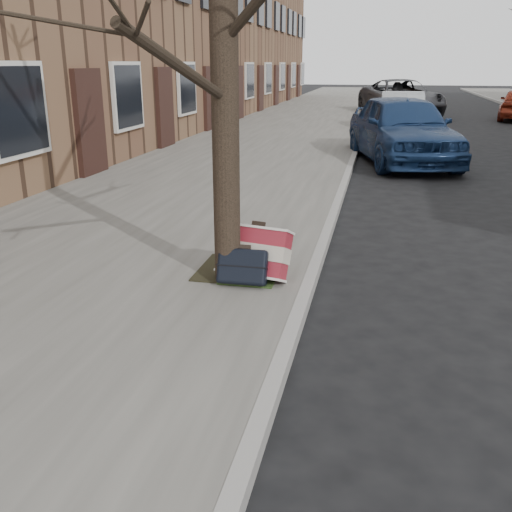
% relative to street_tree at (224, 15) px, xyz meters
% --- Properties ---
extents(ground, '(120.00, 120.00, 0.00)m').
position_rel_street_tree_xyz_m(ground, '(2.05, -0.90, -2.59)').
color(ground, black).
rests_on(ground, ground).
extents(near_sidewalk, '(5.00, 70.00, 0.12)m').
position_rel_street_tree_xyz_m(near_sidewalk, '(-1.65, 14.10, -2.53)').
color(near_sidewalk, gray).
rests_on(near_sidewalk, ground).
extents(house_near, '(6.80, 40.00, 7.00)m').
position_rel_street_tree_xyz_m(house_near, '(-7.55, 15.10, 0.91)').
color(house_near, brown).
rests_on(house_near, ground).
extents(dirt_patch, '(0.85, 0.85, 0.02)m').
position_rel_street_tree_xyz_m(dirt_patch, '(0.05, 0.30, -2.46)').
color(dirt_patch, black).
rests_on(dirt_patch, near_sidewalk).
extents(street_tree, '(0.26, 0.26, 4.94)m').
position_rel_street_tree_xyz_m(street_tree, '(0.00, 0.00, 0.00)').
color(street_tree, black).
rests_on(street_tree, near_sidewalk).
extents(suitcase_red, '(0.77, 0.53, 0.54)m').
position_rel_street_tree_xyz_m(suitcase_red, '(0.24, 0.12, -2.20)').
color(suitcase_red, maroon).
rests_on(suitcase_red, near_sidewalk).
extents(suitcase_navy, '(0.49, 0.29, 0.38)m').
position_rel_street_tree_xyz_m(suitcase_navy, '(0.18, -0.09, -2.28)').
color(suitcase_navy, black).
rests_on(suitcase_navy, near_sidewalk).
extents(car_near_front, '(2.89, 4.86, 1.55)m').
position_rel_street_tree_xyz_m(car_near_front, '(1.87, 8.43, -1.81)').
color(car_near_front, navy).
rests_on(car_near_front, ground).
extents(car_near_mid, '(1.37, 3.93, 1.29)m').
position_rel_street_tree_xyz_m(car_near_mid, '(2.01, 14.73, -1.94)').
color(car_near_mid, '#B0B5B9').
rests_on(car_near_mid, ground).
extents(car_near_back, '(4.05, 6.01, 1.53)m').
position_rel_street_tree_xyz_m(car_near_back, '(2.10, 21.31, -1.82)').
color(car_near_back, '#323237').
rests_on(car_near_back, ground).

